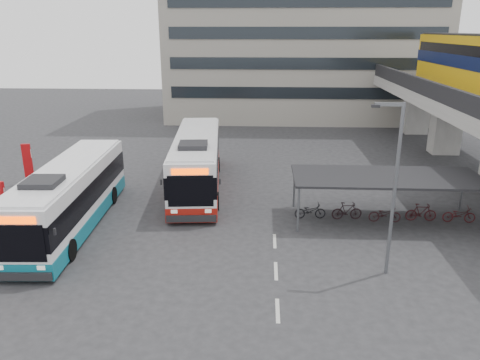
{
  "coord_description": "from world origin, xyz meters",
  "views": [
    {
      "loc": [
        1.88,
        -21.13,
        10.03
      ],
      "look_at": [
        0.6,
        3.56,
        2.0
      ],
      "focal_mm": 35.0,
      "sensor_mm": 36.0,
      "label": 1
    }
  ],
  "objects_px": {
    "bus_main": "(197,162)",
    "lamp_post": "(393,181)",
    "bus_teal": "(70,196)",
    "pedestrian": "(187,195)"
  },
  "relations": [
    {
      "from": "pedestrian",
      "to": "bus_teal",
      "type": "bearing_deg",
      "value": 146.81
    },
    {
      "from": "bus_main",
      "to": "lamp_post",
      "type": "xyz_separation_m",
      "value": [
        9.57,
        -10.92,
        2.43
      ]
    },
    {
      "from": "pedestrian",
      "to": "lamp_post",
      "type": "xyz_separation_m",
      "value": [
        9.63,
        -6.95,
        3.3
      ]
    },
    {
      "from": "bus_teal",
      "to": "lamp_post",
      "type": "height_order",
      "value": "lamp_post"
    },
    {
      "from": "bus_main",
      "to": "pedestrian",
      "type": "distance_m",
      "value": 4.07
    },
    {
      "from": "bus_teal",
      "to": "pedestrian",
      "type": "xyz_separation_m",
      "value": [
        5.67,
        2.68,
        -0.78
      ]
    },
    {
      "from": "bus_teal",
      "to": "pedestrian",
      "type": "distance_m",
      "value": 6.32
    },
    {
      "from": "lamp_post",
      "to": "bus_main",
      "type": "bearing_deg",
      "value": 133.66
    },
    {
      "from": "pedestrian",
      "to": "lamp_post",
      "type": "bearing_deg",
      "value": -94.29
    },
    {
      "from": "pedestrian",
      "to": "lamp_post",
      "type": "distance_m",
      "value": 12.33
    }
  ]
}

